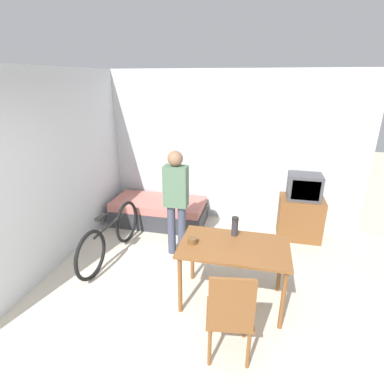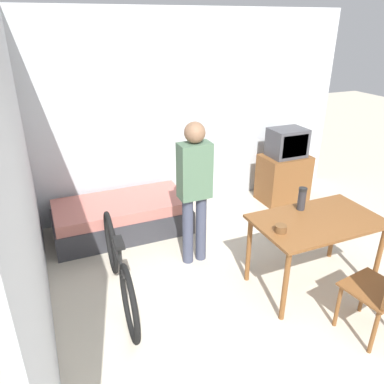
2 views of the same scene
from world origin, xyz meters
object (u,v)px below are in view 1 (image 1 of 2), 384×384
at_px(dining_table, 234,253).
at_px(tv, 301,210).
at_px(wooden_chair, 230,313).
at_px(person_standing, 176,197).
at_px(thermos_flask, 235,225).
at_px(bicycle, 111,236).
at_px(mate_bowl, 193,241).
at_px(daybed, 159,212).

bearing_deg(dining_table, tv, 62.63).
relative_size(wooden_chair, person_standing, 0.63).
bearing_deg(thermos_flask, person_standing, 145.28).
distance_m(person_standing, thermos_flask, 1.11).
distance_m(dining_table, wooden_chair, 0.84).
xyz_separation_m(tv, person_standing, (-1.87, -0.95, 0.44)).
relative_size(wooden_chair, thermos_flask, 4.25).
distance_m(wooden_chair, bicycle, 2.37).
xyz_separation_m(wooden_chair, bicycle, (-1.92, 1.38, -0.21)).
bearing_deg(bicycle, tv, 24.35).
height_order(dining_table, mate_bowl, mate_bowl).
distance_m(thermos_flask, mate_bowl, 0.55).
bearing_deg(dining_table, thermos_flask, 95.30).
bearing_deg(wooden_chair, tv, 71.46).
height_order(dining_table, bicycle, same).
distance_m(bicycle, mate_bowl, 1.58).
bearing_deg(person_standing, mate_bowl, -63.78).
relative_size(dining_table, wooden_chair, 1.22).
height_order(daybed, thermos_flask, thermos_flask).
relative_size(tv, mate_bowl, 10.29).
bearing_deg(wooden_chair, person_standing, 120.06).
relative_size(dining_table, mate_bowl, 11.39).
relative_size(bicycle, thermos_flask, 7.15).
relative_size(daybed, dining_table, 1.37).
distance_m(daybed, bicycle, 1.31).
distance_m(dining_table, bicycle, 1.97).
bearing_deg(thermos_flask, tv, 58.58).
relative_size(dining_table, thermos_flask, 5.20).
bearing_deg(mate_bowl, dining_table, 6.53).
relative_size(bicycle, mate_bowl, 15.66).
height_order(dining_table, thermos_flask, thermos_flask).
xyz_separation_m(daybed, bicycle, (-0.32, -1.26, 0.13)).
distance_m(bicycle, person_standing, 1.15).
bearing_deg(dining_table, mate_bowl, -173.47).
distance_m(tv, dining_table, 2.06).
height_order(thermos_flask, mate_bowl, thermos_flask).
relative_size(tv, dining_table, 0.90).
bearing_deg(bicycle, thermos_flask, -9.55).
bearing_deg(person_standing, thermos_flask, -34.72).
xyz_separation_m(wooden_chair, mate_bowl, (-0.53, 0.78, 0.24)).
height_order(daybed, dining_table, dining_table).
distance_m(wooden_chair, mate_bowl, 0.97).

